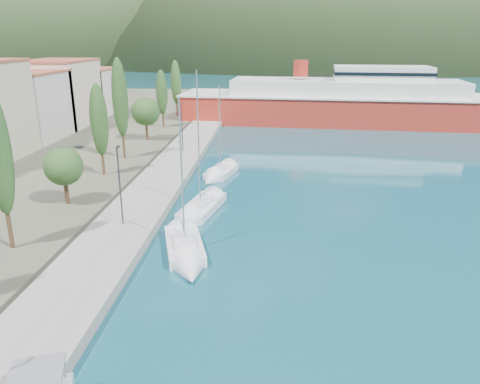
{
  "coord_description": "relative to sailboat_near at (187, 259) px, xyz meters",
  "views": [
    {
      "loc": [
        2.49,
        -18.87,
        14.53
      ],
      "look_at": [
        0.0,
        14.0,
        3.5
      ],
      "focal_mm": 35.0,
      "sensor_mm": 36.0,
      "label": 1
    }
  ],
  "objects": [
    {
      "name": "ground",
      "position": [
        3.21,
        110.86,
        -0.32
      ],
      "size": [
        1400.0,
        1400.0,
        0.0
      ],
      "primitive_type": "plane",
      "color": "#144F5D"
    },
    {
      "name": "sailboat_mid",
      "position": [
        -0.94,
        7.76,
        -0.01
      ],
      "size": [
        4.15,
        9.27,
        12.92
      ],
      "color": "silver",
      "rests_on": "ground"
    },
    {
      "name": "quay",
      "position": [
        -5.79,
        16.86,
        0.08
      ],
      "size": [
        5.0,
        88.0,
        0.8
      ],
      "primitive_type": "cube",
      "color": "gray",
      "rests_on": "ground"
    },
    {
      "name": "sailboat_far",
      "position": [
        -0.5,
        19.51,
        -0.02
      ],
      "size": [
        3.98,
        7.56,
        10.61
      ],
      "color": "silver",
      "rests_on": "ground"
    },
    {
      "name": "ferry",
      "position": [
        17.82,
        54.36,
        3.09
      ],
      "size": [
        57.17,
        16.25,
        11.2
      ],
      "color": "#A8291D",
      "rests_on": "ground"
    },
    {
      "name": "lamp_posts",
      "position": [
        -5.79,
        6.0,
        3.77
      ],
      "size": [
        0.15,
        44.45,
        6.06
      ],
      "color": "#2D2D33",
      "rests_on": "quay"
    },
    {
      "name": "sailboat_near",
      "position": [
        0.0,
        0.0,
        0.0
      ],
      "size": [
        4.64,
        8.6,
        11.84
      ],
      "color": "silver",
      "rests_on": "ground"
    },
    {
      "name": "tree_row",
      "position": [
        -12.11,
        23.67,
        5.57
      ],
      "size": [
        3.89,
        65.05,
        11.6
      ],
      "color": "#47301E",
      "rests_on": "land_strip"
    }
  ]
}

